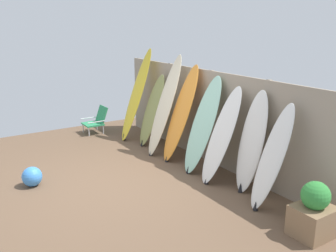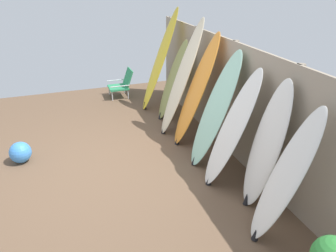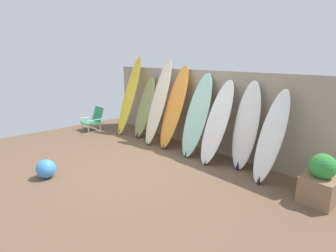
{
  "view_description": "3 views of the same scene",
  "coord_description": "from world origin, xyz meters",
  "views": [
    {
      "loc": [
        5.54,
        -2.49,
        2.68
      ],
      "look_at": [
        0.39,
        0.8,
        0.98
      ],
      "focal_mm": 40.0,
      "sensor_mm": 36.0,
      "label": 1
    },
    {
      "loc": [
        4.34,
        -0.56,
        2.75
      ],
      "look_at": [
        0.39,
        0.82,
        0.75
      ],
      "focal_mm": 35.0,
      "sensor_mm": 36.0,
      "label": 2
    },
    {
      "loc": [
        3.98,
        -2.56,
        2.07
      ],
      "look_at": [
        0.15,
        0.93,
        0.71
      ],
      "focal_mm": 28.0,
      "sensor_mm": 36.0,
      "label": 3
    }
  ],
  "objects": [
    {
      "name": "planter_box",
      "position": [
        2.91,
        1.41,
        0.33
      ],
      "size": [
        0.45,
        0.52,
        0.75
      ],
      "color": "#846647",
      "rests_on": "ground"
    },
    {
      "name": "surfboard_white_5",
      "position": [
        0.92,
        1.54,
        0.82
      ],
      "size": [
        0.59,
        0.75,
        1.65
      ],
      "color": "white",
      "rests_on": "ground"
    },
    {
      "name": "surfboard_olive_1",
      "position": [
        -1.46,
        1.57,
        0.78
      ],
      "size": [
        0.58,
        0.64,
        1.58
      ],
      "color": "olive",
      "rests_on": "ground"
    },
    {
      "name": "beach_ball",
      "position": [
        -0.62,
        -1.27,
        0.17
      ],
      "size": [
        0.33,
        0.33,
        0.33
      ],
      "primitive_type": "sphere",
      "color": "#3F8CE5",
      "rests_on": "ground"
    },
    {
      "name": "surfboard_seafoam_4",
      "position": [
        0.37,
        1.57,
        0.87
      ],
      "size": [
        0.56,
        0.74,
        1.76
      ],
      "color": "#9ED6BC",
      "rests_on": "ground"
    },
    {
      "name": "fence_back",
      "position": [
        -0.0,
        2.01,
        0.9
      ],
      "size": [
        6.08,
        0.11,
        1.8
      ],
      "color": "gray",
      "rests_on": "ground"
    },
    {
      "name": "surfboard_orange_3",
      "position": [
        -0.34,
        1.57,
        0.95
      ],
      "size": [
        0.62,
        0.81,
        1.9
      ],
      "color": "orange",
      "rests_on": "ground"
    },
    {
      "name": "surfboard_white_7",
      "position": [
        2.04,
        1.55,
        0.78
      ],
      "size": [
        0.49,
        0.7,
        1.58
      ],
      "color": "white",
      "rests_on": "ground"
    },
    {
      "name": "ground",
      "position": [
        0.0,
        0.0,
        0.0
      ],
      "size": [
        7.68,
        7.68,
        0.0
      ],
      "primitive_type": "plane",
      "color": "brown"
    },
    {
      "name": "surfboard_white_6",
      "position": [
        1.47,
        1.7,
        0.82
      ],
      "size": [
        0.49,
        0.45,
        1.67
      ],
      "color": "white",
      "rests_on": "ground"
    },
    {
      "name": "beach_chair",
      "position": [
        -3.02,
        0.88,
        0.33
      ],
      "size": [
        0.5,
        0.55,
        0.65
      ],
      "rotation": [
        0.0,
        0.0,
        -0.16
      ],
      "color": "silver",
      "rests_on": "ground"
    },
    {
      "name": "surfboard_cream_2",
      "position": [
        -0.82,
        1.5,
        1.02
      ],
      "size": [
        0.48,
        0.82,
        2.06
      ],
      "color": "beige",
      "rests_on": "ground"
    },
    {
      "name": "surfboard_yellow_0",
      "position": [
        -2.05,
        1.49,
        1.03
      ],
      "size": [
        0.48,
        0.85,
        2.11
      ],
      "color": "yellow",
      "rests_on": "ground"
    }
  ]
}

